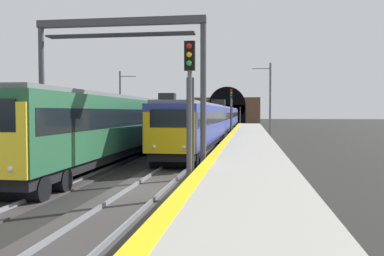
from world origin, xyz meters
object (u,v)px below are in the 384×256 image
railway_signal_far (240,114)px  overhead_signal_gantry (120,59)px  train_main_approaching (218,119)px  catenary_mast_near (120,105)px  catenary_mast_far (270,101)px  railway_signal_near (190,105)px  railway_signal_mid (231,109)px  train_adjacent_platform (167,119)px

railway_signal_far → overhead_signal_gantry: overhead_signal_gantry is taller
railway_signal_far → overhead_signal_gantry: 71.73m
train_main_approaching → overhead_signal_gantry: size_ratio=7.59×
railway_signal_far → train_main_approaching: bearing=-2.8°
train_main_approaching → catenary_mast_near: bearing=-53.6°
overhead_signal_gantry → catenary_mast_far: catenary_mast_far is taller
railway_signal_near → railway_signal_mid: railway_signal_mid is taller
train_adjacent_platform → catenary_mast_near: 7.38m
train_main_approaching → railway_signal_mid: 5.33m
train_adjacent_platform → railway_signal_far: 50.20m
train_adjacent_platform → railway_signal_mid: (6.52, -6.24, 1.12)m
railway_signal_near → railway_signal_mid: (32.74, -0.00, 0.07)m
train_adjacent_platform → railway_signal_near: size_ratio=10.07×
railway_signal_near → catenary_mast_far: (30.01, -4.26, 0.87)m
railway_signal_near → catenary_mast_far: size_ratio=0.68×
railway_signal_mid → railway_signal_far: railway_signal_mid is taller
train_adjacent_platform → catenary_mast_far: 11.33m
railway_signal_mid → railway_signal_far: size_ratio=1.37×
catenary_mast_near → train_main_approaching: bearing=-54.2°
catenary_mast_near → catenary_mast_far: bearing=-89.9°
railway_signal_far → catenary_mast_near: (-46.05, 12.38, 1.44)m
train_adjacent_platform → catenary_mast_near: (3.76, 6.15, 1.60)m
railway_signal_near → overhead_signal_gantry: (4.48, 4.06, 2.27)m
railway_signal_mid → catenary_mast_near: (-2.76, 12.38, 0.47)m
railway_signal_mid → catenary_mast_near: 12.69m
railway_signal_far → catenary_mast_far: bearing=5.3°
train_main_approaching → catenary_mast_far: catenary_mast_far is taller
railway_signal_mid → catenary_mast_near: catenary_mast_near is taller
train_main_approaching → train_adjacent_platform: train_adjacent_platform is taller
train_main_approaching → overhead_signal_gantry: (-33.07, 2.17, 3.50)m
train_main_approaching → railway_signal_far: train_main_approaching is taller
overhead_signal_gantry → catenary_mast_near: (25.50, 8.32, -1.73)m
railway_signal_mid → railway_signal_far: (43.29, 0.00, -0.96)m
train_adjacent_platform → catenary_mast_near: catenary_mast_near is taller
train_main_approaching → catenary_mast_near: catenary_mast_near is taller
catenary_mast_far → overhead_signal_gantry: bearing=161.9°
railway_signal_mid → overhead_signal_gantry: overhead_signal_gantry is taller
train_adjacent_platform → railway_signal_near: (-26.22, -6.24, 1.06)m
railway_signal_near → railway_signal_mid: size_ratio=0.98×
catenary_mast_near → catenary_mast_far: size_ratio=0.92×
train_adjacent_platform → catenary_mast_near: bearing=-121.7°
railway_signal_mid → catenary_mast_near: size_ratio=0.75×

